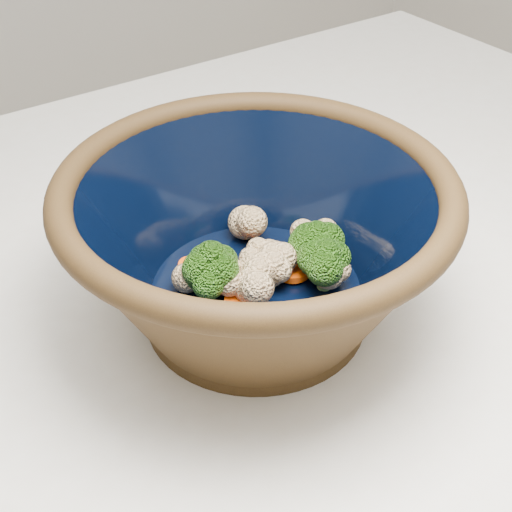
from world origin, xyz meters
name	(u,v)px	position (x,y,z in m)	size (l,w,h in m)	color
mixing_bowl	(256,243)	(-0.08, 0.08, 0.98)	(0.33, 0.33, 0.14)	black
vegetable_pile	(264,261)	(-0.07, 0.08, 0.95)	(0.15, 0.17, 0.06)	#608442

